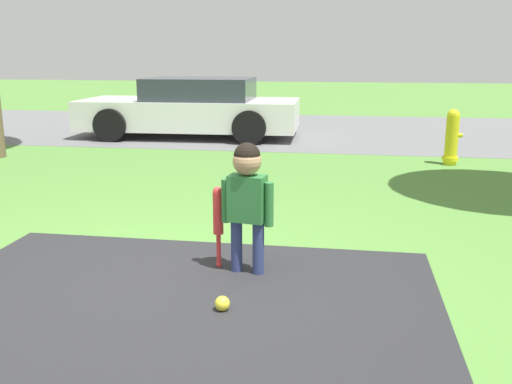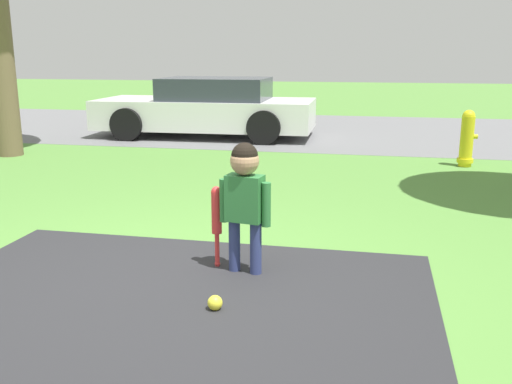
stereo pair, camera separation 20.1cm
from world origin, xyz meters
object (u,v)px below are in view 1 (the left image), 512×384
object	(u,v)px
fire_hydrant	(452,138)
parked_car	(192,109)
sports_ball	(222,304)
baseball_bat	(218,216)
child	(247,190)

from	to	relation	value
fire_hydrant	parked_car	xyz separation A→B (m)	(-4.57, 2.22, 0.15)
sports_ball	fire_hydrant	size ratio (longest dim) A/B	0.12
sports_ball	fire_hydrant	world-z (taller)	fire_hydrant
fire_hydrant	sports_ball	bearing A→B (deg)	-112.77
baseball_bat	parked_car	bearing A→B (deg)	107.05
parked_car	child	bearing A→B (deg)	107.08
fire_hydrant	child	bearing A→B (deg)	-115.23
child	baseball_bat	world-z (taller)	child
child	fire_hydrant	bearing A→B (deg)	74.48
parked_car	baseball_bat	bearing A→B (deg)	105.47
child	sports_ball	bearing A→B (deg)	-83.91
child	fire_hydrant	size ratio (longest dim) A/B	1.20
baseball_bat	sports_ball	distance (m)	0.86
sports_ball	parked_car	size ratio (longest dim) A/B	0.02
fire_hydrant	parked_car	bearing A→B (deg)	154.08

